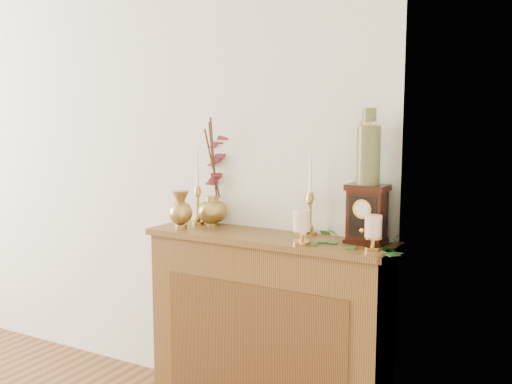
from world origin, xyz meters
The scene contains 10 objects.
console_shelf centered at (1.40, 2.10, 0.44)m, with size 1.24×0.34×0.93m.
candlestick_left centered at (0.94, 2.17, 1.06)m, with size 0.07×0.07×0.41m.
candlestick_center centered at (1.57, 2.20, 1.07)m, with size 0.07×0.07×0.43m.
bud_vase centered at (0.93, 2.03, 1.03)m, with size 0.12×0.12×0.19m.
ginger_jar centered at (1.02, 2.23, 1.18)m, with size 0.23×0.25×0.57m.
pillar_candle_left centered at (1.63, 2.00, 1.02)m, with size 0.09×0.09×0.17m.
pillar_candle_right centered at (1.94, 2.06, 1.01)m, with size 0.08×0.08×0.16m.
ivy_garland centered at (1.84, 2.07, 0.94)m, with size 0.43×0.19×0.08m.
mantel_clock centered at (1.87, 2.16, 1.06)m, with size 0.19×0.13×0.27m.
ceramic_vase centered at (1.87, 2.16, 1.35)m, with size 0.11×0.11×0.34m.
Camera 1 is at (2.74, -0.41, 1.53)m, focal length 42.00 mm.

